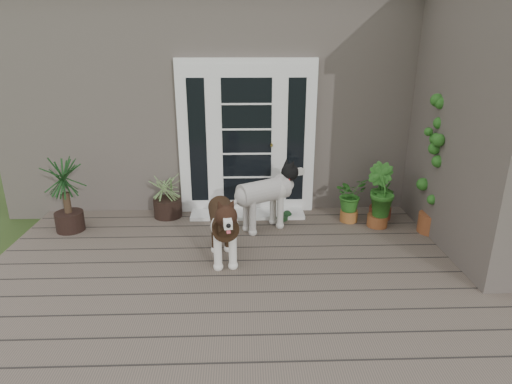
{
  "coord_description": "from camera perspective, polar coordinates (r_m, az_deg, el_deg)",
  "views": [
    {
      "loc": [
        -0.27,
        -3.28,
        2.48
      ],
      "look_at": [
        -0.1,
        1.75,
        0.7
      ],
      "focal_mm": 30.13,
      "sensor_mm": 36.0,
      "label": 1
    }
  ],
  "objects": [
    {
      "name": "deck",
      "position": [
        4.42,
        1.93,
        -13.78
      ],
      "size": [
        6.2,
        4.6,
        0.12
      ],
      "primitive_type": "cube",
      "color": "#6B5B4C",
      "rests_on": "ground"
    },
    {
      "name": "house_main",
      "position": [
        7.99,
        0.03,
        12.78
      ],
      "size": [
        7.4,
        4.0,
        3.1
      ],
      "primitive_type": "cube",
      "color": "#665E54",
      "rests_on": "ground"
    },
    {
      "name": "door_unit",
      "position": [
        6.02,
        -1.23,
        7.14
      ],
      "size": [
        1.9,
        0.14,
        2.15
      ],
      "primitive_type": "cube",
      "color": "white",
      "rests_on": "deck"
    },
    {
      "name": "door_step",
      "position": [
        6.15,
        -1.13,
        -2.87
      ],
      "size": [
        1.6,
        0.4,
        0.05
      ],
      "primitive_type": "cube",
      "color": "white",
      "rests_on": "deck"
    },
    {
      "name": "brindle_dog",
      "position": [
        4.8,
        -4.39,
        -4.98
      ],
      "size": [
        0.51,
        0.95,
        0.76
      ],
      "primitive_type": null,
      "rotation": [
        0.0,
        0.0,
        3.28
      ],
      "color": "#362213",
      "rests_on": "deck"
    },
    {
      "name": "white_dog",
      "position": [
        5.58,
        1.04,
        -1.27
      ],
      "size": [
        1.0,
        0.81,
        0.77
      ],
      "primitive_type": null,
      "rotation": [
        0.0,
        0.0,
        -1.04
      ],
      "color": "white",
      "rests_on": "deck"
    },
    {
      "name": "spider_plant",
      "position": [
        6.12,
        -11.76,
        -0.13
      ],
      "size": [
        0.77,
        0.77,
        0.7
      ],
      "primitive_type": null,
      "rotation": [
        0.0,
        0.0,
        0.19
      ],
      "color": "#94AB69",
      "rests_on": "deck"
    },
    {
      "name": "yucca",
      "position": [
        6.01,
        -23.94,
        -0.32
      ],
      "size": [
        0.73,
        0.73,
        0.99
      ],
      "primitive_type": null,
      "rotation": [
        0.0,
        0.0,
        -0.07
      ],
      "color": "black",
      "rests_on": "deck"
    },
    {
      "name": "herb_a",
      "position": [
        6.0,
        12.34,
        -1.37
      ],
      "size": [
        0.58,
        0.58,
        0.55
      ],
      "primitive_type": "imported",
      "rotation": [
        0.0,
        0.0,
        0.48
      ],
      "color": "#1B601F",
      "rests_on": "deck"
    },
    {
      "name": "herb_b",
      "position": [
        5.91,
        16.01,
        -1.51
      ],
      "size": [
        0.59,
        0.59,
        0.64
      ],
      "primitive_type": "imported",
      "rotation": [
        0.0,
        0.0,
        2.12
      ],
      "color": "#285618",
      "rests_on": "deck"
    },
    {
      "name": "herb_c",
      "position": [
        6.21,
        16.31,
        -0.71
      ],
      "size": [
        0.55,
        0.55,
        0.6
      ],
      "primitive_type": "imported",
      "rotation": [
        0.0,
        0.0,
        3.99
      ],
      "color": "#1A5B1D",
      "rests_on": "deck"
    },
    {
      "name": "sapling",
      "position": [
        5.79,
        23.21,
        3.24
      ],
      "size": [
        0.7,
        0.7,
        1.8
      ],
      "primitive_type": null,
      "rotation": [
        0.0,
        0.0,
        0.42
      ],
      "color": "#244E16",
      "rests_on": "deck"
    },
    {
      "name": "clog_left",
      "position": [
        5.9,
        -1.16,
        -3.65
      ],
      "size": [
        0.14,
        0.29,
        0.09
      ],
      "primitive_type": null,
      "rotation": [
        0.0,
        0.0,
        0.03
      ],
      "color": "black",
      "rests_on": "deck"
    },
    {
      "name": "clog_right",
      "position": [
        5.99,
        3.68,
        -3.32
      ],
      "size": [
        0.3,
        0.32,
        0.09
      ],
      "primitive_type": null,
      "rotation": [
        0.0,
        0.0,
        -0.68
      ],
      "color": "#143217",
      "rests_on": "deck"
    }
  ]
}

